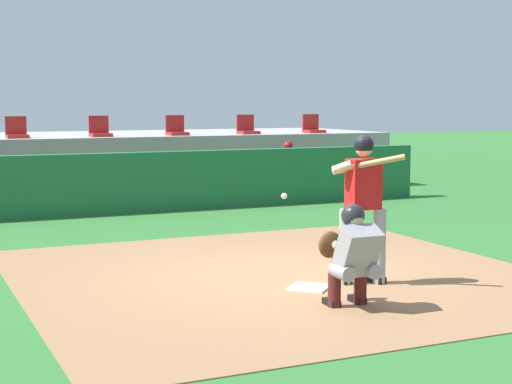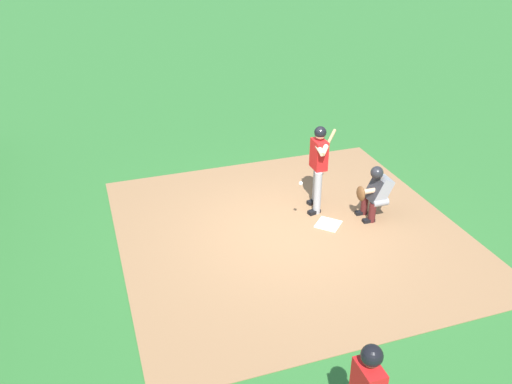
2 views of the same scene
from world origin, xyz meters
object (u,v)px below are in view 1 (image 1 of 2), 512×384
object	(u,v)px
stadium_seat_3	(100,131)
stadium_seat_4	(176,130)
batter_at_plate	(362,199)
dugout_player_2	(291,169)
stadium_seat_2	(17,132)
stadium_seat_5	(247,129)
home_plate	(309,287)
catcher_crouched	(352,252)
stadium_seat_6	(313,128)

from	to	relation	value
stadium_seat_3	stadium_seat_4	xyz separation A→B (m)	(1.86, 0.00, 0.00)
batter_at_plate	dugout_player_2	distance (m)	8.80
batter_at_plate	dugout_player_2	bearing A→B (deg)	68.60
dugout_player_2	stadium_seat_2	distance (m)	6.17
stadium_seat_4	stadium_seat_5	size ratio (longest dim) A/B	1.00
home_plate	dugout_player_2	size ratio (longest dim) A/B	0.34
dugout_player_2	batter_at_plate	bearing A→B (deg)	-111.40
catcher_crouched	dugout_player_2	xyz separation A→B (m)	(3.90, 9.10, 0.06)
dugout_player_2	stadium_seat_4	size ratio (longest dim) A/B	2.71
batter_at_plate	dugout_player_2	xyz separation A→B (m)	(3.21, 8.19, -0.36)
home_plate	stadium_seat_4	bearing A→B (deg)	79.66
catcher_crouched	stadium_seat_2	distance (m)	11.32
home_plate	catcher_crouched	xyz separation A→B (m)	(-0.00, -0.95, 0.59)
home_plate	batter_at_plate	bearing A→B (deg)	-3.80
stadium_seat_6	batter_at_plate	bearing A→B (deg)	-115.52
dugout_player_2	stadium_seat_5	xyz separation A→B (m)	(-0.19, 2.03, 0.86)
stadium_seat_4	stadium_seat_6	distance (m)	3.71
home_plate	catcher_crouched	world-z (taller)	catcher_crouched
stadium_seat_5	stadium_seat_3	bearing A→B (deg)	180.00
catcher_crouched	stadium_seat_3	xyz separation A→B (m)	(0.00, 11.13, 0.93)
home_plate	stadium_seat_3	distance (m)	10.29
dugout_player_2	stadium_seat_5	distance (m)	2.22
stadium_seat_4	stadium_seat_6	size ratio (longest dim) A/B	1.00
stadium_seat_4	stadium_seat_6	bearing A→B (deg)	0.00
stadium_seat_4	stadium_seat_2	bearing A→B (deg)	180.00
batter_at_plate	stadium_seat_6	bearing A→B (deg)	64.48
catcher_crouched	dugout_player_2	world-z (taller)	dugout_player_2
dugout_player_2	stadium_seat_5	size ratio (longest dim) A/B	2.71
dugout_player_2	stadium_seat_6	size ratio (longest dim) A/B	2.71
home_plate	dugout_player_2	world-z (taller)	dugout_player_2
home_plate	dugout_player_2	bearing A→B (deg)	64.41
home_plate	stadium_seat_3	size ratio (longest dim) A/B	0.92
stadium_seat_2	stadium_seat_5	bearing A→B (deg)	0.00
catcher_crouched	stadium_seat_5	distance (m)	11.77
stadium_seat_5	catcher_crouched	bearing A→B (deg)	-108.47
home_plate	dugout_player_2	xyz separation A→B (m)	(3.90, 8.14, 0.65)
catcher_crouched	stadium_seat_5	bearing A→B (deg)	71.53
stadium_seat_3	stadium_seat_5	world-z (taller)	same
home_plate	stadium_seat_3	world-z (taller)	stadium_seat_3
home_plate	stadium_seat_3	xyz separation A→B (m)	(0.00, 10.18, 1.51)
stadium_seat_4	stadium_seat_6	xyz separation A→B (m)	(3.71, 0.00, 0.00)
stadium_seat_2	home_plate	bearing A→B (deg)	-79.66
stadium_seat_3	stadium_seat_4	distance (m)	1.86
dugout_player_2	stadium_seat_4	bearing A→B (deg)	135.11
home_plate	batter_at_plate	distance (m)	1.23
batter_at_plate	stadium_seat_3	bearing A→B (deg)	93.86
dugout_player_2	stadium_seat_3	bearing A→B (deg)	152.45
stadium_seat_5	stadium_seat_6	distance (m)	1.86
stadium_seat_5	stadium_seat_6	bearing A→B (deg)	0.00
dugout_player_2	stadium_seat_3	distance (m)	4.48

